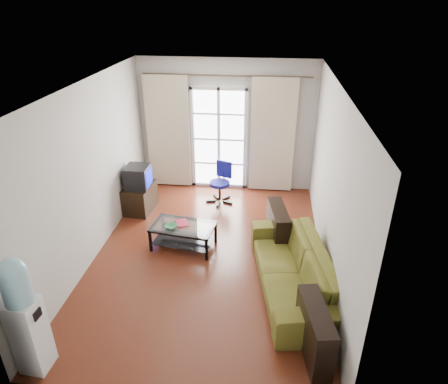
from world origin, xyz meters
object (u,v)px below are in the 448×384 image
object	(u,v)px
sofa	(293,269)
water_cooler	(24,314)
tv_stand	(140,198)
task_chair	(220,190)
crt_tv	(137,177)
coffee_table	(183,233)

from	to	relation	value
sofa	water_cooler	size ratio (longest dim) A/B	1.63
tv_stand	water_cooler	size ratio (longest dim) A/B	0.48
task_chair	water_cooler	xyz separation A→B (m)	(-1.57, -4.20, 0.53)
crt_tv	water_cooler	size ratio (longest dim) A/B	0.32
coffee_table	water_cooler	distance (m)	2.82
task_chair	water_cooler	world-z (taller)	water_cooler
tv_stand	crt_tv	distance (m)	0.47
sofa	water_cooler	bearing A→B (deg)	-70.19
coffee_table	crt_tv	distance (m)	1.62
sofa	tv_stand	world-z (taller)	sofa
sofa	task_chair	xyz separation A→B (m)	(-1.34, 2.51, -0.09)
tv_stand	water_cooler	xyz separation A→B (m)	(-0.06, -3.67, 0.51)
crt_tv	tv_stand	bearing A→B (deg)	92.65
sofa	task_chair	world-z (taller)	task_chair
tv_stand	sofa	bearing A→B (deg)	-30.16
sofa	coffee_table	size ratio (longest dim) A/B	2.21
sofa	crt_tv	world-z (taller)	crt_tv
tv_stand	task_chair	distance (m)	1.59
sofa	coffee_table	world-z (taller)	sofa
sofa	tv_stand	size ratio (longest dim) A/B	3.40
water_cooler	task_chair	bearing A→B (deg)	72.92
sofa	crt_tv	bearing A→B (deg)	-134.57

